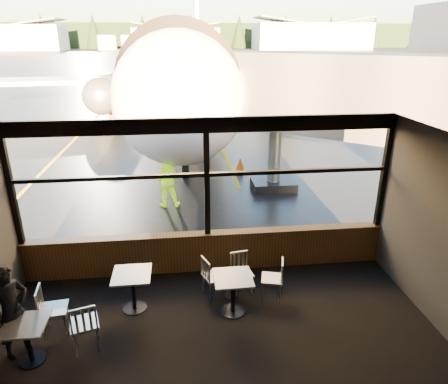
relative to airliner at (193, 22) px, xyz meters
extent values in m
plane|color=black|center=(-0.61, 100.44, -5.92)|extent=(520.00, 520.00, 0.00)
cube|color=black|center=(-0.61, -22.56, -5.91)|extent=(8.00, 6.00, 0.01)
cube|color=#38332D|center=(-0.61, -22.56, -2.42)|extent=(8.00, 6.00, 0.04)
cube|color=#533619|center=(-0.61, -19.56, -5.47)|extent=(8.00, 0.28, 0.90)
cube|color=black|center=(-0.61, -19.56, -2.57)|extent=(8.00, 0.18, 0.30)
cube|color=black|center=(-4.56, -19.56, -3.72)|extent=(0.12, 0.12, 2.60)
cube|color=black|center=(-0.61, -19.56, -3.72)|extent=(0.12, 0.12, 2.60)
cube|color=black|center=(3.34, -19.56, -3.72)|extent=(0.12, 0.12, 2.60)
cube|color=black|center=(-0.61, -19.56, -3.62)|extent=(8.00, 0.10, 0.08)
imported|color=black|center=(-3.98, -21.80, -5.08)|extent=(0.69, 0.73, 1.67)
imported|color=#BFF219|center=(-1.62, -15.66, -5.06)|extent=(0.84, 0.66, 1.71)
cone|color=#E26207|center=(1.21, -12.49, -5.64)|extent=(0.40, 0.40, 0.56)
cone|color=#E14007|center=(-5.60, -0.07, -5.63)|extent=(0.41, 0.41, 0.57)
cylinder|color=silver|center=(-30.61, 162.44, -2.92)|extent=(8.00, 8.00, 6.00)
cylinder|color=silver|center=(-20.61, 162.44, -2.92)|extent=(8.00, 8.00, 6.00)
cylinder|color=silver|center=(-10.61, 162.44, -2.92)|extent=(8.00, 8.00, 6.00)
cube|color=black|center=(-0.61, 190.44, 0.08)|extent=(360.00, 3.00, 12.00)
camera|label=1|loc=(-1.16, -27.50, -0.93)|focal=32.00mm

